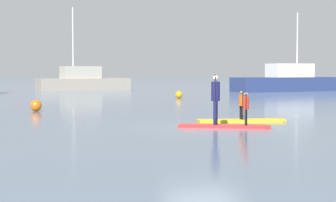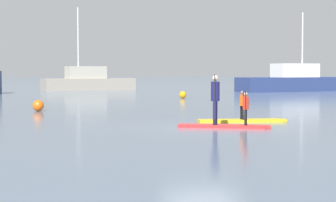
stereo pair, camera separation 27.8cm
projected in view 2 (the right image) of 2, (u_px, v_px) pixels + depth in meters
The scene contains 10 objects.
ground_plane at pixel (202, 128), 20.08m from camera, with size 240.00×240.00×0.00m, color slate.
paddleboard_near at pixel (242, 121), 22.38m from camera, with size 3.29×1.44×0.10m.
paddler_child_solo at pixel (242, 104), 22.33m from camera, with size 0.22×0.37×1.04m.
paddleboard_far at pixel (224, 126), 20.25m from camera, with size 2.81×2.06×0.10m.
paddler_adult at pixel (215, 96), 20.24m from camera, with size 0.40×0.45×1.66m.
paddler_child_front at pixel (246, 107), 20.08m from camera, with size 0.27×0.34×1.13m.
fishing_boat_green_midground at pixel (291, 81), 52.04m from camera, with size 9.43×2.61×6.73m.
motor_boat_small_navy at pixel (88, 81), 55.17m from camera, with size 8.40×2.46×7.39m.
mooring_buoy_mid at pixel (38, 106), 27.99m from camera, with size 0.52×0.52×0.52m, color orange.
mooring_buoy_far at pixel (183, 95), 40.14m from camera, with size 0.47×0.47×0.47m, color orange.
Camera 2 is at (-8.90, -17.95, 1.97)m, focal length 65.42 mm.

